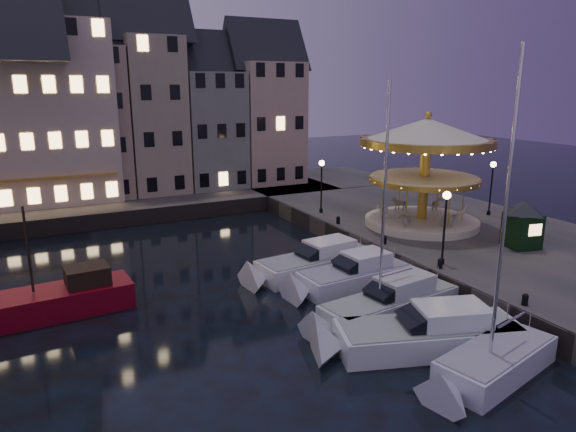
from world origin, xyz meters
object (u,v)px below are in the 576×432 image
motorboat_b (420,336)px  red_fishing_boat (61,300)px  motorboat_c (384,306)px  streetlamp_b (445,217)px  carousel (426,152)px  bollard_d (338,220)px  bollard_a (525,299)px  bollard_b (440,263)px  motorboat_d (349,278)px  streetlamp_c (322,179)px  motorboat_e (312,264)px  ticket_kiosk (524,216)px  streetlamp_d (492,180)px  motorboat_a (489,367)px  bollard_c (384,239)px

motorboat_b → red_fishing_boat: bearing=141.1°
motorboat_b → motorboat_c: motorboat_c is taller
streetlamp_b → carousel: (4.55, 6.98, 2.59)m
motorboat_b → bollard_d: bearing=70.5°
motorboat_c → carousel: size_ratio=1.24×
bollard_a → bollard_b: 5.50m
motorboat_d → streetlamp_c: bearing=66.9°
motorboat_e → ticket_kiosk: 13.37m
bollard_a → bollard_d: (0.00, 16.00, 0.00)m
ticket_kiosk → carousel: bearing=106.4°
motorboat_d → red_fishing_boat: size_ratio=1.05×
bollard_d → ticket_kiosk: bearing=-54.0°
bollard_b → streetlamp_b: bearing=39.8°
bollard_a → motorboat_b: 5.53m
bollard_b → motorboat_b: size_ratio=0.06×
streetlamp_d → motorboat_d: (-16.23, -5.03, -3.38)m
streetlamp_c → motorboat_c: 16.86m
motorboat_a → ticket_kiosk: (11.76, 8.38, 2.75)m
motorboat_a → motorboat_b: size_ratio=1.26×
bollard_c → motorboat_c: motorboat_c is taller
bollard_c → red_fishing_boat: red_fishing_boat is taller
streetlamp_c → bollard_a: (-0.60, -19.50, -2.41)m
bollard_a → motorboat_a: bearing=-154.2°
streetlamp_d → bollard_c: (-11.90, -2.50, -2.41)m
streetlamp_c → red_fishing_boat: 21.28m
streetlamp_d → motorboat_a: 22.72m
motorboat_c → motorboat_e: (-0.16, 6.92, -0.03)m
motorboat_c → streetlamp_b: bearing=20.6°
bollard_a → ticket_kiosk: ticket_kiosk is taller
bollard_d → motorboat_b: size_ratio=0.06×
bollard_b → ticket_kiosk: 7.38m
streetlamp_c → motorboat_a: motorboat_a is taller
motorboat_d → bollard_a: bearing=-61.5°
bollard_a → motorboat_d: (-4.33, 7.97, -0.96)m
bollard_d → ticket_kiosk: ticket_kiosk is taller
motorboat_a → motorboat_c: bearing=93.0°
streetlamp_d → bollard_d: (-11.90, 3.00, -2.41)m
bollard_a → red_fishing_boat: bearing=148.2°
streetlamp_c → motorboat_a: 22.61m
bollard_c → ticket_kiosk: 8.54m
bollard_a → carousel: (5.15, 12.98, 5.00)m
red_fishing_boat → bollard_a: bearing=-31.8°
bollard_a → motorboat_e: size_ratio=0.07×
motorboat_a → bollard_a: bearing=25.8°
bollard_c → carousel: (5.15, 2.48, 5.00)m
bollard_c → motorboat_e: size_ratio=0.07×
streetlamp_d → motorboat_c: motorboat_c is taller
bollard_a → red_fishing_boat: red_fishing_boat is taller
bollard_a → motorboat_c: (-4.92, 3.92, -0.92)m
bollard_c → red_fishing_boat: size_ratio=0.08×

